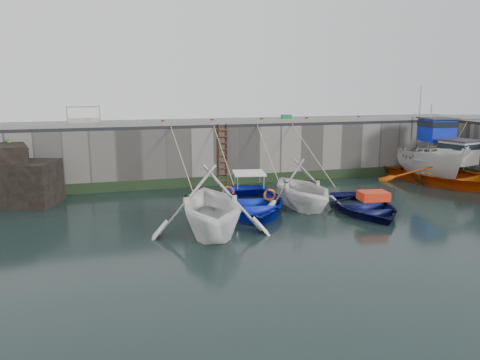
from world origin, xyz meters
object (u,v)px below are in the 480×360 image
object	(u,v)px
ladder	(223,155)
boat_near_blue	(250,209)
fish_crate	(286,117)
bollard_b	(212,122)
bollard_e	(359,119)
boat_far_orange	(446,175)
bollard_d	(307,120)
bollard_c	(262,121)
boat_near_blacktrim	(301,207)
boat_far_white	(428,160)
boat_near_navy	(364,211)
bollard_a	(163,123)
boat_near_white	(211,232)

from	to	relation	value
ladder	boat_near_blue	size ratio (longest dim) A/B	0.56
fish_crate	bollard_b	bearing A→B (deg)	-155.97
bollard_e	boat_far_orange	bearing A→B (deg)	-42.87
bollard_d	ladder	bearing A→B (deg)	-176.00
bollard_c	bollard_e	distance (m)	5.80
bollard_c	boat_near_blacktrim	bearing A→B (deg)	-91.65
ladder	bollard_d	size ratio (longest dim) A/B	11.43
bollard_b	bollard_c	bearing A→B (deg)	0.00
boat_far_orange	bollard_b	size ratio (longest dim) A/B	29.27
ladder	boat_far_white	xyz separation A→B (m)	(11.49, -1.43, -0.54)
bollard_c	bollard_e	world-z (taller)	same
boat_far_white	boat_near_navy	bearing A→B (deg)	-137.31
boat_far_white	bollard_a	bearing A→B (deg)	179.60
bollard_c	bollard_d	world-z (taller)	same
boat_far_white	bollard_d	distance (m)	7.28
ladder	bollard_d	distance (m)	5.11
ladder	boat_far_white	size ratio (longest dim) A/B	0.48
boat_near_blue	bollard_d	world-z (taller)	bollard_d
boat_near_white	boat_far_orange	size ratio (longest dim) A/B	0.63
boat_near_white	bollard_b	xyz separation A→B (m)	(1.98, 7.98, 3.30)
ladder	bollard_c	size ratio (longest dim) A/B	11.43
boat_near_navy	boat_far_white	xyz separation A→B (m)	(7.26, 5.30, 1.06)
boat_near_blacktrim	bollard_d	distance (m)	7.11
boat_near_blue	boat_near_navy	size ratio (longest dim) A/B	1.22
bollard_e	boat_near_blue	bearing A→B (deg)	-146.47
boat_near_blacktrim	bollard_d	bearing A→B (deg)	60.93
boat_near_blue	bollard_a	xyz separation A→B (m)	(-2.84, 5.41, 3.30)
ladder	fish_crate	distance (m)	5.08
boat_far_orange	boat_near_blue	bearing A→B (deg)	175.38
boat_near_white	boat_near_blue	bearing A→B (deg)	55.10
bollard_b	bollard_e	world-z (taller)	same
boat_far_white	boat_near_blacktrim	bearing A→B (deg)	-151.06
boat_near_white	boat_far_white	world-z (taller)	boat_far_white
ladder	boat_far_orange	xyz separation A→B (m)	(11.51, -2.92, -1.12)
ladder	bollard_d	world-z (taller)	bollard_d
ladder	boat_far_orange	size ratio (longest dim) A/B	0.39
bollard_e	bollard_a	bearing A→B (deg)	180.00
boat_far_orange	bollard_e	world-z (taller)	boat_far_orange
ladder	bollard_b	distance (m)	1.81
boat_near_navy	boat_near_blacktrim	bearing A→B (deg)	154.79
boat_near_navy	boat_far_orange	bearing A→B (deg)	34.99
ladder	bollard_e	world-z (taller)	bollard_e
boat_near_white	bollard_a	distance (m)	8.65
bollard_a	bollard_c	size ratio (longest dim) A/B	1.00
boat_far_orange	boat_near_blacktrim	bearing A→B (deg)	179.17
boat_near_navy	boat_near_blue	bearing A→B (deg)	166.71
boat_near_white	boat_near_blacktrim	size ratio (longest dim) A/B	1.15
boat_near_white	fish_crate	bearing A→B (deg)	62.10
boat_near_blue	bollard_c	bearing A→B (deg)	77.15
fish_crate	bollard_c	bearing A→B (deg)	-136.57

